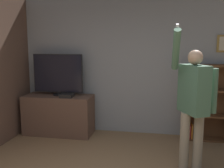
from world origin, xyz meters
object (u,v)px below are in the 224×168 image
(game_console, at_px, (67,96))
(person, at_px, (193,100))
(bookshelf, at_px, (203,103))
(television, at_px, (58,74))

(game_console, height_order, person, person)
(bookshelf, height_order, person, person)
(bookshelf, bearing_deg, television, -176.36)
(bookshelf, relative_size, person, 0.69)
(television, relative_size, bookshelf, 0.70)
(television, height_order, person, person)
(bookshelf, bearing_deg, game_console, -172.46)
(television, xyz_separation_m, bookshelf, (2.77, 0.18, -0.49))
(television, bearing_deg, game_console, -34.92)
(person, bearing_deg, television, -143.93)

